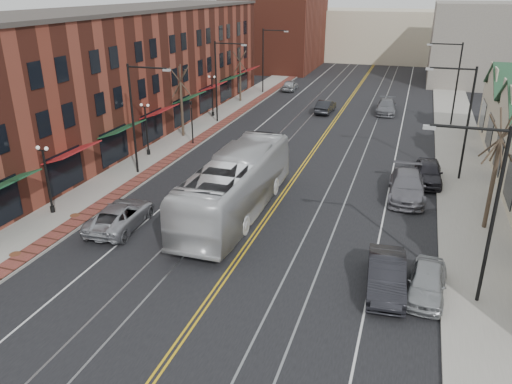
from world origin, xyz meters
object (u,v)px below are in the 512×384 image
Objects in this scene: parked_car_a at (427,282)px; parked_car_d at (428,172)px; transit_bus at (236,185)px; parked_car_b at (386,275)px; parked_suv at (121,215)px; parked_car_c at (407,186)px.

parked_car_a is 14.88m from parked_car_d.
transit_bus is 2.83× the size of parked_car_b.
parked_suv reaches higher than parked_car_a.
parked_suv is at bearing 34.12° from transit_bus.
parked_car_d is at bearing 65.01° from parked_car_c.
parked_car_b reaches higher than parked_suv.
transit_bus is 7.08m from parked_suv.
transit_bus is 12.76m from parked_car_a.
transit_bus is at bearing 143.48° from parked_car_b.
parked_car_d is (1.34, 3.28, -0.03)m from parked_car_c.
parked_car_b is at bearing -172.87° from parked_car_a.
parked_car_a is 0.87× the size of parked_car_d.
parked_car_c is 3.54m from parked_car_d.
parked_car_b reaches higher than parked_car_a.
transit_bus is at bearing -142.64° from parked_car_d.
parked_car_a is 0.72× the size of parked_car_c.
parked_car_d is (17.09, 12.99, 0.06)m from parked_suv.
parked_suv is at bearing -144.18° from parked_car_d.
parked_car_b is 11.70m from parked_car_c.
parked_car_d is at bearing 78.44° from parked_car_b.
transit_bus reaches higher than parked_suv.
parked_car_c is at bearing -149.70° from transit_bus.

